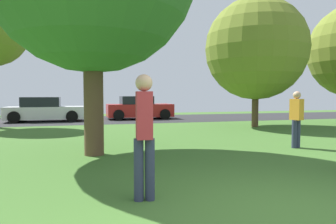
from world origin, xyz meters
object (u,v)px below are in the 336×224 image
person_walking (144,130)px  parked_car_white (44,110)px  person_bystander (296,117)px  parked_car_red (139,108)px  oak_tree_center (256,49)px

person_walking → parked_car_white: person_walking is taller
person_bystander → person_walking: 5.96m
person_bystander → person_walking: person_walking is taller
parked_car_red → oak_tree_center: bearing=-54.4°
parked_car_white → person_bystander: bearing=-55.2°
oak_tree_center → parked_car_red: oak_tree_center is taller
person_bystander → parked_car_red: bearing=-4.9°
person_walking → parked_car_white: (-2.86, 14.56, -0.38)m
person_walking → parked_car_white: size_ratio=0.43×
person_walking → parked_car_white: bearing=17.3°
oak_tree_center → person_bystander: 6.49m
person_walking → parked_car_red: size_ratio=0.45×
oak_tree_center → person_walking: bearing=-129.1°
oak_tree_center → parked_car_white: oak_tree_center is taller
parked_car_white → parked_car_red: (5.51, 0.33, 0.02)m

